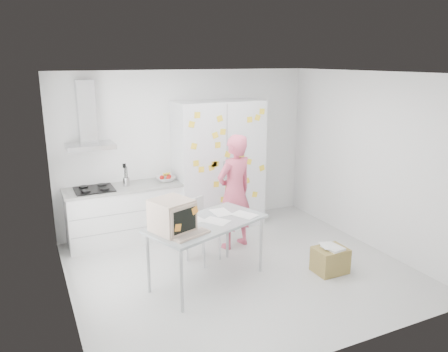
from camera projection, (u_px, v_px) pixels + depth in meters
name	position (u px, v px, depth m)	size (l,w,h in m)	color
floor	(239.00, 270.00, 6.15)	(4.50, 4.00, 0.02)	silver
walls	(218.00, 166.00, 6.43)	(4.52, 4.01, 2.70)	white
ceiling	(241.00, 73.00, 5.45)	(4.50, 4.00, 0.02)	white
counter_run	(125.00, 213.00, 7.02)	(1.84, 0.63, 1.28)	white
range_hood	(87.00, 122.00, 6.56)	(0.70, 0.48, 1.01)	silver
tall_cabinet	(219.00, 165.00, 7.51)	(1.50, 0.68, 2.20)	silver
person	(234.00, 192.00, 6.69)	(0.65, 0.43, 1.79)	#D7536E
desk	(186.00, 220.00, 5.39)	(1.73, 1.27, 1.24)	#969EA0
chair	(200.00, 226.00, 6.34)	(0.55, 0.55, 0.92)	silver
cardboard_box	(330.00, 260.00, 6.04)	(0.44, 0.36, 0.39)	olive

